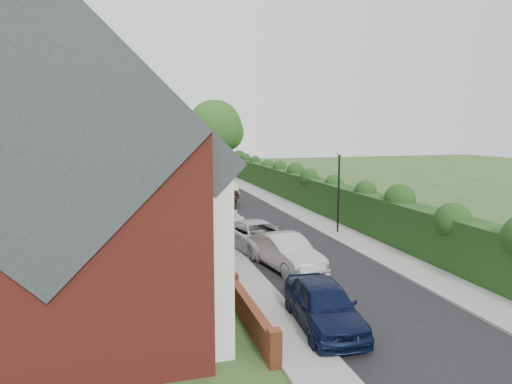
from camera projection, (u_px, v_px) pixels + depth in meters
The scene contains 24 objects.
ground at pixel (312, 255), 23.60m from camera, with size 140.00×140.00×0.00m, color #2D4C1E.
road at pixel (248, 216), 33.93m from camera, with size 6.00×58.00×0.02m, color black.
pavement_hedge_side at pixel (299, 212), 35.04m from camera, with size 2.20×58.00×0.12m, color gray.
pavement_house_side at pixel (196, 218), 32.87m from camera, with size 1.70×58.00×0.12m, color gray.
kerb_hedge_side at pixel (286, 213), 34.75m from camera, with size 0.18×58.00×0.13m, color #9B9A95.
kerb_house_side at pixel (207, 217), 33.09m from camera, with size 0.18×58.00×0.13m, color #9B9A95.
hedge at pixel (321, 192), 35.31m from camera, with size 2.10×58.00×2.85m.
terrace_row at pixel (97, 160), 29.50m from camera, with size 9.05×40.50×11.50m.
garden_wall_row at pixel (184, 216), 31.59m from camera, with size 0.35×40.35×1.10m.
lamppost at pixel (339, 181), 27.86m from camera, with size 0.32×0.32×5.16m.
tree_far_left at pixel (175, 133), 60.20m from camera, with size 7.14×6.80×9.29m.
tree_far_right at pixel (217, 129), 63.66m from camera, with size 7.98×7.60×10.31m.
tree_far_back at pixel (128, 126), 61.31m from camera, with size 8.40×8.00×10.82m.
car_navy at pixel (323, 305), 15.03m from camera, with size 1.87×4.65×1.58m, color black.
car_silver_a at pixel (286, 252), 21.25m from camera, with size 1.70×4.86×1.60m, color #A0A0A4.
car_silver_b at pixel (258, 236), 24.42m from camera, with size 2.57×5.58×1.55m, color silver.
car_white at pixel (221, 214), 30.84m from camera, with size 2.01×4.95×1.44m, color silver.
car_green at pixel (222, 201), 36.94m from camera, with size 1.53×3.79×1.29m, color #113919.
car_red at pixel (198, 188), 43.53m from camera, with size 1.62×4.65×1.53m, color #9A2A10.
car_beige at pixel (199, 181), 48.76m from camera, with size 2.60×5.63×1.56m, color tan.
car_grey at pixel (181, 177), 53.48m from camera, with size 1.97×4.84×1.41m, color #525559.
car_black at pixel (176, 172), 58.16m from camera, with size 1.89×4.69×1.60m, color black.
horse at pixel (235, 199), 37.27m from camera, with size 0.76×1.67×1.41m, color #4E301C.
horse_cart at pixel (230, 191), 38.92m from camera, with size 1.30×2.88×2.08m.
Camera 1 is at (-9.09, -21.21, 6.61)m, focal length 32.00 mm.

